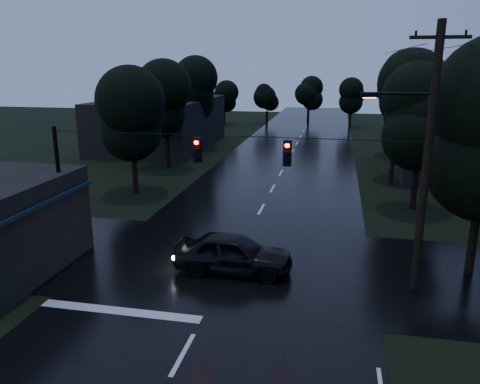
% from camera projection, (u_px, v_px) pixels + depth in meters
% --- Properties ---
extents(main_road, '(12.00, 120.00, 0.02)m').
position_uv_depth(main_road, '(281.00, 173.00, 37.78)').
color(main_road, black).
rests_on(main_road, ground).
extents(cross_street, '(60.00, 9.00, 0.02)m').
position_uv_depth(cross_street, '(233.00, 262.00, 20.78)').
color(cross_street, black).
rests_on(cross_street, ground).
extents(building_far_right, '(10.00, 14.00, 4.40)m').
position_uv_depth(building_far_right, '(457.00, 144.00, 38.25)').
color(building_far_right, black).
rests_on(building_far_right, ground).
extents(building_far_left, '(10.00, 16.00, 5.00)m').
position_uv_depth(building_far_left, '(161.00, 123.00, 49.29)').
color(building_far_left, black).
rests_on(building_far_left, ground).
extents(utility_pole_main, '(3.50, 0.30, 10.00)m').
position_uv_depth(utility_pole_main, '(425.00, 157.00, 17.00)').
color(utility_pole_main, black).
rests_on(utility_pole_main, ground).
extents(utility_pole_far, '(2.00, 0.30, 7.50)m').
position_uv_depth(utility_pole_far, '(395.00, 132.00, 33.25)').
color(utility_pole_far, black).
rests_on(utility_pole_far, ground).
extents(anchor_pole_left, '(0.18, 0.18, 6.00)m').
position_uv_depth(anchor_pole_left, '(61.00, 194.00, 20.50)').
color(anchor_pole_left, black).
rests_on(anchor_pole_left, ground).
extents(span_signals, '(15.00, 0.37, 1.12)m').
position_uv_depth(span_signals, '(240.00, 150.00, 18.33)').
color(span_signals, black).
rests_on(span_signals, ground).
extents(tree_left_a, '(3.92, 3.92, 8.26)m').
position_uv_depth(tree_left_a, '(131.00, 116.00, 30.59)').
color(tree_left_a, black).
rests_on(tree_left_a, ground).
extents(tree_left_b, '(4.20, 4.20, 8.85)m').
position_uv_depth(tree_left_b, '(165.00, 101.00, 38.16)').
color(tree_left_b, black).
rests_on(tree_left_b, ground).
extents(tree_left_c, '(4.48, 4.48, 9.44)m').
position_uv_depth(tree_left_c, '(194.00, 90.00, 47.63)').
color(tree_left_c, black).
rests_on(tree_left_c, ground).
extents(tree_right_a, '(4.20, 4.20, 8.85)m').
position_uv_depth(tree_right_a, '(422.00, 116.00, 26.99)').
color(tree_right_a, black).
rests_on(tree_right_a, ground).
extents(tree_right_b, '(4.48, 4.48, 9.44)m').
position_uv_depth(tree_right_b, '(413.00, 100.00, 34.33)').
color(tree_right_b, black).
rests_on(tree_right_b, ground).
extents(tree_right_c, '(4.76, 4.76, 10.03)m').
position_uv_depth(tree_right_c, '(404.00, 88.00, 43.56)').
color(tree_right_c, black).
rests_on(tree_right_c, ground).
extents(car, '(4.96, 2.02, 1.69)m').
position_uv_depth(car, '(234.00, 253.00, 19.65)').
color(car, black).
rests_on(car, ground).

